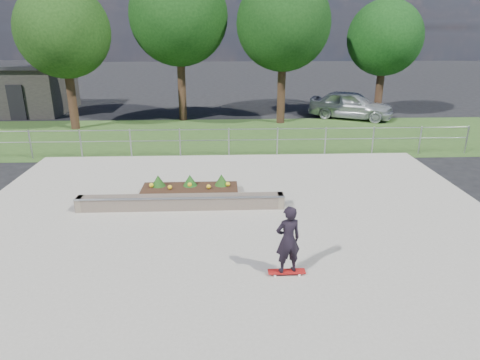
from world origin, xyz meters
The scene contains 13 objects.
ground centered at (0.00, 0.00, 0.00)m, with size 120.00×120.00×0.00m, color black.
grass_verge centered at (0.00, 11.00, 0.01)m, with size 30.00×8.00×0.02m, color #2D4B1E.
concrete_slab centered at (0.00, 0.00, 0.03)m, with size 15.00×15.00×0.06m, color #9F9A8D.
fence centered at (0.00, 7.50, 0.77)m, with size 20.06×0.06×1.20m.
building centered at (-14.00, 18.00, 1.51)m, with size 8.40×5.40×3.00m.
tree_far_left centered at (-8.00, 13.00, 4.85)m, with size 4.55×4.55×7.15m.
tree_mid_left centered at (-2.50, 15.00, 5.61)m, with size 5.25×5.25×8.25m.
tree_mid_right centered at (3.00, 14.00, 5.23)m, with size 4.90×4.90×7.70m.
tree_far_right centered at (9.00, 15.50, 4.48)m, with size 4.20×4.20×6.60m.
grind_ledge centered at (-1.50, 2.00, 0.26)m, with size 6.00×0.44×0.43m.
planter_bed centered at (-1.31, 3.06, 0.24)m, with size 3.00×1.20×0.61m.
skateboarder centered at (1.06, -1.65, 0.88)m, with size 0.80×0.48×1.58m.
parked_car centered at (7.25, 15.05, 0.81)m, with size 1.91×4.75×1.62m, color #B7BCC2.
Camera 1 is at (-0.28, -9.54, 5.05)m, focal length 32.00 mm.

